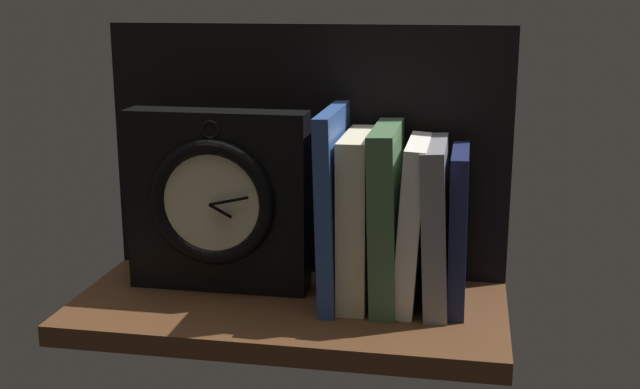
{
  "coord_description": "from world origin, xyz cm",
  "views": [
    {
      "loc": [
        21.01,
        -91.85,
        37.17
      ],
      "look_at": [
        3.35,
        3.25,
        12.98
      ],
      "focal_mm": 45.84,
      "sensor_mm": 36.0,
      "label": 1
    }
  ],
  "objects": [
    {
      "name": "book_white_catcher",
      "position": [
        14.68,
        3.25,
        10.0
      ],
      "size": [
        3.49,
        13.85,
        20.09
      ],
      "primitive_type": "cube",
      "rotation": [
        0.0,
        0.05,
        0.0
      ],
      "color": "silver",
      "rests_on": "ground_plane"
    },
    {
      "name": "book_cream_twain",
      "position": [
        8.1,
        3.25,
        10.31
      ],
      "size": [
        3.61,
        14.11,
        20.65
      ],
      "primitive_type": "cube",
      "rotation": [
        0.0,
        -0.01,
        0.0
      ],
      "color": "beige",
      "rests_on": "ground_plane"
    },
    {
      "name": "book_blue_modern",
      "position": [
        5.14,
        3.25,
        11.75
      ],
      "size": [
        2.58,
        16.34,
        23.55
      ],
      "primitive_type": "cube",
      "rotation": [
        0.0,
        -0.03,
        0.0
      ],
      "color": "#2D4C8E",
      "rests_on": "ground_plane"
    },
    {
      "name": "framed_clock",
      "position": [
        -9.76,
        3.17,
        11.55
      ],
      "size": [
        22.9,
        6.07,
        22.9
      ],
      "color": "black",
      "rests_on": "ground_plane"
    },
    {
      "name": "book_green_romantic",
      "position": [
        11.63,
        3.25,
        10.78
      ],
      "size": [
        3.77,
        15.13,
        21.64
      ],
      "primitive_type": "cube",
      "rotation": [
        0.0,
        -0.03,
        0.0
      ],
      "color": "#476B44",
      "rests_on": "ground_plane"
    },
    {
      "name": "ground_plane",
      "position": [
        0.0,
        0.0,
        -1.25
      ],
      "size": [
        52.97,
        25.24,
        2.5
      ],
      "primitive_type": "cube",
      "color": "#4C2D19"
    },
    {
      "name": "back_panel",
      "position": [
        0.0,
        12.02,
        16.55
      ],
      "size": [
        52.97,
        1.2,
        33.1
      ],
      "primitive_type": "cube",
      "color": "black",
      "rests_on": "ground_plane"
    },
    {
      "name": "book_navy_bierce",
      "position": [
        20.22,
        3.25,
        9.52
      ],
      "size": [
        2.25,
        12.31,
        19.06
      ],
      "primitive_type": "cube",
      "rotation": [
        0.0,
        -0.01,
        0.0
      ],
      "color": "#192147",
      "rests_on": "ground_plane"
    },
    {
      "name": "book_gray_chess",
      "position": [
        17.56,
        3.25,
        9.93
      ],
      "size": [
        3.73,
        14.63,
        19.97
      ],
      "primitive_type": "cube",
      "rotation": [
        0.0,
        -0.05,
        0.0
      ],
      "color": "gray",
      "rests_on": "ground_plane"
    }
  ]
}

